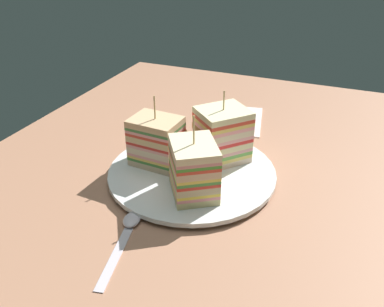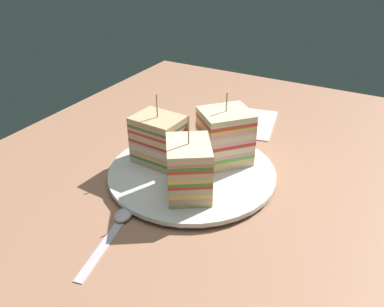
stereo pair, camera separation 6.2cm
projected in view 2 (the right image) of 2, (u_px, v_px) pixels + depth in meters
The scene contains 8 objects.
ground_plane at pixel (192, 181), 64.65cm from camera, with size 102.87×75.51×1.80cm, color #A77356.
plate at pixel (192, 173), 63.81cm from camera, with size 26.62×26.62×1.30cm.
sandwich_wedge_0 at pixel (225, 136), 64.06cm from camera, with size 10.25×10.18×11.92cm.
sandwich_wedge_1 at pixel (160, 139), 64.42cm from camera, with size 6.43×8.12×11.66cm.
sandwich_wedge_2 at pixel (189, 169), 56.27cm from camera, with size 9.75×9.27×12.25cm.
chip_pile at pixel (196, 166), 63.10cm from camera, with size 5.96×7.19×2.03cm.
spoon at pixel (117, 225), 53.29cm from camera, with size 13.82×4.56×1.00cm.
napkin at pixel (247, 122), 81.42cm from camera, with size 14.04×11.13×0.50cm, color silver.
Camera 2 is at (-47.13, -25.97, 35.22)cm, focal length 37.33 mm.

